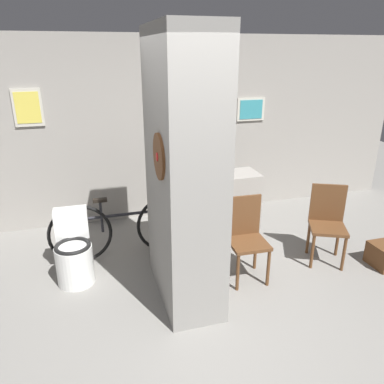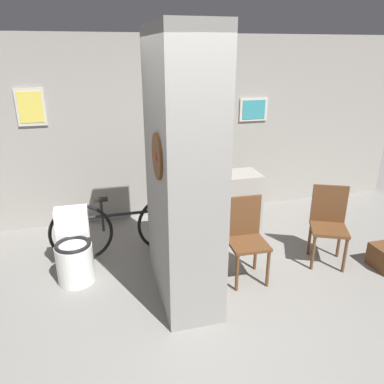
{
  "view_description": "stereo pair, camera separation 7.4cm",
  "coord_description": "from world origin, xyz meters",
  "px_view_note": "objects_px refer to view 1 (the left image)",
  "views": [
    {
      "loc": [
        -0.94,
        -2.63,
        2.39
      ],
      "look_at": [
        0.11,
        0.99,
        0.95
      ],
      "focal_mm": 35.0,
      "sensor_mm": 36.0,
      "label": 1
    },
    {
      "loc": [
        -0.87,
        -2.65,
        2.39
      ],
      "look_at": [
        0.11,
        0.99,
        0.95
      ],
      "focal_mm": 35.0,
      "sensor_mm": 36.0,
      "label": 2
    }
  ],
  "objects_px": {
    "chair_by_doorway": "(327,220)",
    "bicycle": "(125,228)",
    "bottle_tall": "(200,170)",
    "chair_near_pillar": "(246,235)",
    "toilet": "(74,253)"
  },
  "relations": [
    {
      "from": "chair_near_pillar",
      "to": "bottle_tall",
      "type": "height_order",
      "value": "bottle_tall"
    },
    {
      "from": "chair_near_pillar",
      "to": "bicycle",
      "type": "distance_m",
      "value": 1.46
    },
    {
      "from": "chair_by_doorway",
      "to": "bicycle",
      "type": "relative_size",
      "value": 0.52
    },
    {
      "from": "chair_near_pillar",
      "to": "bottle_tall",
      "type": "relative_size",
      "value": 3.4
    },
    {
      "from": "bottle_tall",
      "to": "bicycle",
      "type": "bearing_deg",
      "value": -177.98
    },
    {
      "from": "bicycle",
      "to": "bottle_tall",
      "type": "distance_m",
      "value": 1.14
    },
    {
      "from": "chair_near_pillar",
      "to": "bicycle",
      "type": "height_order",
      "value": "chair_near_pillar"
    },
    {
      "from": "chair_by_doorway",
      "to": "bicycle",
      "type": "bearing_deg",
      "value": -172.4
    },
    {
      "from": "chair_by_doorway",
      "to": "bottle_tall",
      "type": "distance_m",
      "value": 1.62
    },
    {
      "from": "bottle_tall",
      "to": "toilet",
      "type": "bearing_deg",
      "value": -166.24
    },
    {
      "from": "bicycle",
      "to": "chair_near_pillar",
      "type": "bearing_deg",
      "value": -32.96
    },
    {
      "from": "toilet",
      "to": "chair_by_doorway",
      "type": "relative_size",
      "value": 0.83
    },
    {
      "from": "toilet",
      "to": "chair_near_pillar",
      "type": "distance_m",
      "value": 1.88
    },
    {
      "from": "chair_by_doorway",
      "to": "bicycle",
      "type": "distance_m",
      "value": 2.41
    },
    {
      "from": "chair_near_pillar",
      "to": "bicycle",
      "type": "relative_size",
      "value": 0.52
    }
  ]
}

